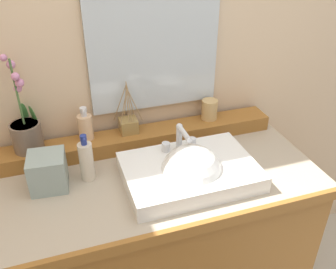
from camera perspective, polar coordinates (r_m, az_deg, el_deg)
wall_back at (r=1.61m, az=-6.56°, el=13.53°), size 3.13×0.20×2.53m
vanity_cabinet at (r=1.74m, az=-1.75°, el=-17.75°), size 1.27×0.61×0.88m
back_ledge at (r=1.60m, az=-4.37°, el=-0.62°), size 1.19×0.12×0.07m
sink_basin at (r=1.39m, az=3.48°, el=-6.04°), size 0.49×0.34×0.27m
potted_plant at (r=1.52m, az=-21.13°, el=0.55°), size 0.12×0.13×0.39m
soap_dispenser at (r=1.54m, az=-12.68°, el=1.25°), size 0.06×0.06×0.14m
tumbler_cup at (r=1.67m, az=6.44°, el=3.86°), size 0.07×0.07×0.09m
reed_diffuser at (r=1.57m, az=-6.14°, el=1.52°), size 0.12×0.08×0.23m
lotion_bottle at (r=1.40m, az=-12.51°, el=-3.97°), size 0.05×0.06×0.19m
tissue_box at (r=1.41m, az=-18.09°, el=-5.46°), size 0.14×0.14×0.13m
mirror at (r=1.53m, az=-2.12°, el=12.97°), size 0.54×0.02×0.50m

